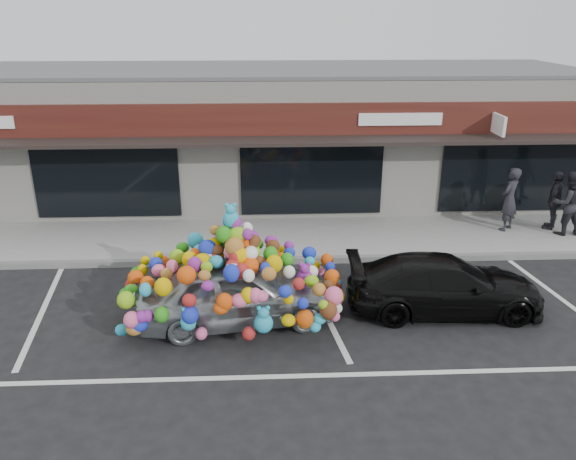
{
  "coord_description": "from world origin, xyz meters",
  "views": [
    {
      "loc": [
        1.59,
        -10.56,
        5.96
      ],
      "look_at": [
        2.12,
        1.4,
        1.33
      ],
      "focal_mm": 35.0,
      "sensor_mm": 36.0,
      "label": 1
    }
  ],
  "objects_px": {
    "pedestrian_c": "(555,200)",
    "pedestrian_b": "(568,203)",
    "black_sedan": "(445,285)",
    "pedestrian_a": "(509,199)",
    "toy_car": "(235,284)"
  },
  "relations": [
    {
      "from": "pedestrian_b",
      "to": "pedestrian_c",
      "type": "relative_size",
      "value": 1.07
    },
    {
      "from": "toy_car",
      "to": "pedestrian_c",
      "type": "distance_m",
      "value": 10.0
    },
    {
      "from": "pedestrian_a",
      "to": "black_sedan",
      "type": "bearing_deg",
      "value": 10.97
    },
    {
      "from": "pedestrian_b",
      "to": "pedestrian_c",
      "type": "bearing_deg",
      "value": -74.34
    },
    {
      "from": "black_sedan",
      "to": "pedestrian_b",
      "type": "xyz_separation_m",
      "value": [
        4.61,
        3.9,
        0.46
      ]
    },
    {
      "from": "toy_car",
      "to": "pedestrian_b",
      "type": "distance_m",
      "value": 9.94
    },
    {
      "from": "pedestrian_b",
      "to": "black_sedan",
      "type": "bearing_deg",
      "value": 37.36
    },
    {
      "from": "pedestrian_a",
      "to": "pedestrian_c",
      "type": "xyz_separation_m",
      "value": [
        1.35,
        0.05,
        -0.07
      ]
    },
    {
      "from": "pedestrian_a",
      "to": "pedestrian_b",
      "type": "relative_size",
      "value": 1.01
    },
    {
      "from": "toy_car",
      "to": "pedestrian_b",
      "type": "height_order",
      "value": "toy_car"
    },
    {
      "from": "pedestrian_a",
      "to": "pedestrian_b",
      "type": "height_order",
      "value": "pedestrian_a"
    },
    {
      "from": "pedestrian_b",
      "to": "pedestrian_c",
      "type": "distance_m",
      "value": 0.45
    },
    {
      "from": "pedestrian_b",
      "to": "toy_car",
      "type": "bearing_deg",
      "value": 21.92
    },
    {
      "from": "toy_car",
      "to": "pedestrian_a",
      "type": "xyz_separation_m",
      "value": [
        7.54,
        4.54,
        0.21
      ]
    },
    {
      "from": "pedestrian_c",
      "to": "pedestrian_b",
      "type": "bearing_deg",
      "value": 56.6
    }
  ]
}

